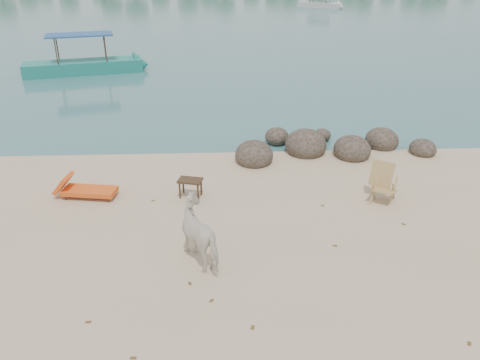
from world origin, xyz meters
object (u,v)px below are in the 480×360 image
object	(u,v)px
boulders	(324,147)
boat_near	(80,41)
deck_chair	(384,186)
lounge_chair	(89,189)
cow	(204,234)
side_table	(191,189)

from	to	relation	value
boulders	boat_near	world-z (taller)	boat_near
deck_chair	boat_near	xyz separation A→B (m)	(-11.31, 14.95, 1.16)
boulders	deck_chair	world-z (taller)	deck_chair
boulders	lounge_chair	xyz separation A→B (m)	(-6.71, -2.73, 0.06)
cow	boulders	bearing A→B (deg)	-156.31
lounge_chair	cow	bearing A→B (deg)	-34.34
boulders	side_table	size ratio (longest dim) A/B	10.52
boulders	side_table	xyz separation A→B (m)	(-4.09, -2.84, 0.05)
cow	boat_near	world-z (taller)	boat_near
boat_near	side_table	bearing A→B (deg)	-80.47
lounge_chair	side_table	bearing A→B (deg)	6.70
boulders	lounge_chair	bearing A→B (deg)	-157.85
boulders	deck_chair	bearing A→B (deg)	-75.84
cow	side_table	size ratio (longest dim) A/B	2.48
side_table	boat_near	size ratio (longest dim) A/B	0.09
lounge_chair	boat_near	xyz separation A→B (m)	(-3.76, 14.35, 1.39)
lounge_chair	deck_chair	distance (m)	7.58
deck_chair	boat_near	size ratio (longest dim) A/B	0.14
lounge_chair	boat_near	size ratio (longest dim) A/B	0.25
side_table	lounge_chair	world-z (taller)	lounge_chair
boulders	deck_chair	xyz separation A→B (m)	(0.84, -3.33, 0.29)
boat_near	cow	bearing A→B (deg)	-82.74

